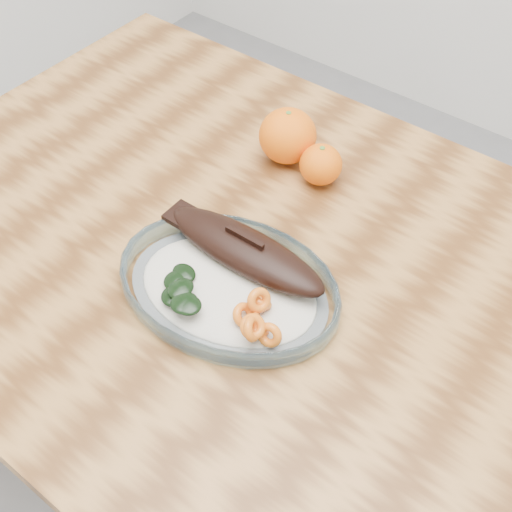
% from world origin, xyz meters
% --- Properties ---
extents(ground, '(3.00, 3.00, 0.00)m').
position_xyz_m(ground, '(0.00, 0.00, 0.00)').
color(ground, slate).
rests_on(ground, ground).
extents(dining_table, '(1.20, 0.80, 0.75)m').
position_xyz_m(dining_table, '(0.00, 0.00, 0.65)').
color(dining_table, '#593315').
rests_on(dining_table, ground).
extents(plated_meal, '(0.63, 0.63, 0.08)m').
position_xyz_m(plated_meal, '(0.00, -0.07, 0.77)').
color(plated_meal, white).
rests_on(plated_meal, dining_table).
extents(orange_left, '(0.09, 0.09, 0.09)m').
position_xyz_m(orange_left, '(-0.09, 0.20, 0.80)').
color(orange_left, '#FF5605').
rests_on(orange_left, dining_table).
extents(orange_right, '(0.07, 0.07, 0.07)m').
position_xyz_m(orange_right, '(-0.02, 0.19, 0.78)').
color(orange_right, '#FF5605').
rests_on(orange_right, dining_table).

